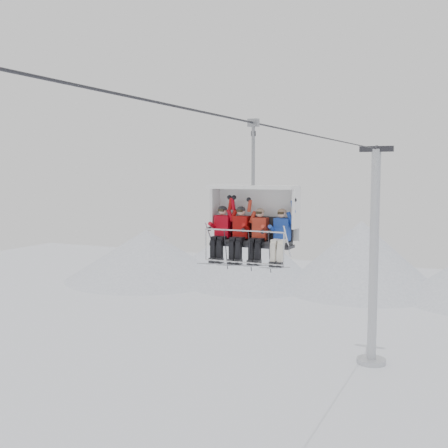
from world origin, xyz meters
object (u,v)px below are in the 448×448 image
at_px(chairlift_carrier, 255,215).
at_px(skier_center_right, 259,233).
at_px(skier_far_right, 281,234).
at_px(skier_center_left, 240,232).
at_px(skier_far_left, 221,231).
at_px(lift_tower_right, 373,272).

height_order(chairlift_carrier, skier_center_right, chairlift_carrier).
bearing_deg(skier_far_right, chairlift_carrier, 161.21).
bearing_deg(skier_center_left, skier_far_left, 180.00).
xyz_separation_m(lift_tower_right, skier_far_left, (-0.91, -20.21, 4.46)).
relative_size(lift_tower_right, skier_center_left, 7.86).
bearing_deg(skier_far_right, skier_center_left, 179.85).
xyz_separation_m(skier_far_left, skier_center_right, (1.16, -0.00, -0.02)).
height_order(chairlift_carrier, skier_center_left, chairlift_carrier).
height_order(lift_tower_right, chairlift_carrier, lift_tower_right).
bearing_deg(chairlift_carrier, skier_center_right, -50.34).
bearing_deg(skier_far_right, skier_far_left, 179.90).
bearing_deg(lift_tower_right, skier_center_left, -90.93).
xyz_separation_m(skier_far_left, skier_far_right, (1.81, -0.00, -0.01)).
xyz_separation_m(lift_tower_right, skier_center_left, (-0.33, -20.21, 4.46)).
bearing_deg(skier_far_right, lift_tower_right, 92.55).
height_order(skier_center_left, skier_center_right, skier_center_left).
bearing_deg(skier_far_left, lift_tower_right, 87.42).
xyz_separation_m(skier_center_right, skier_far_right, (0.65, 0.00, 0.01)).
relative_size(skier_far_left, skier_far_right, 1.02).
bearing_deg(chairlift_carrier, skier_far_left, -161.54).
distance_m(chairlift_carrier, skier_center_right, 0.63).
bearing_deg(skier_center_right, lift_tower_right, 90.72).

